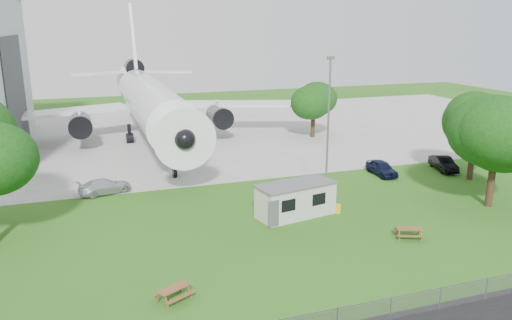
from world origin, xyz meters
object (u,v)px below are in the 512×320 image
object	(u,v)px
airliner	(149,99)
picnic_east	(408,238)
site_cabin	(296,199)
picnic_west	(174,300)

from	to	relation	value
airliner	picnic_east	bearing A→B (deg)	-70.76
site_cabin	airliner	bearing A→B (deg)	103.21
site_cabin	picnic_east	size ratio (longest dim) A/B	3.86
airliner	picnic_east	world-z (taller)	airliner
site_cabin	picnic_west	size ratio (longest dim) A/B	3.86
picnic_east	picnic_west	bearing A→B (deg)	-148.34
airliner	site_cabin	bearing A→B (deg)	-76.79
picnic_east	airliner	bearing A→B (deg)	131.41
airliner	picnic_west	distance (m)	40.50
airliner	picnic_west	world-z (taller)	airliner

